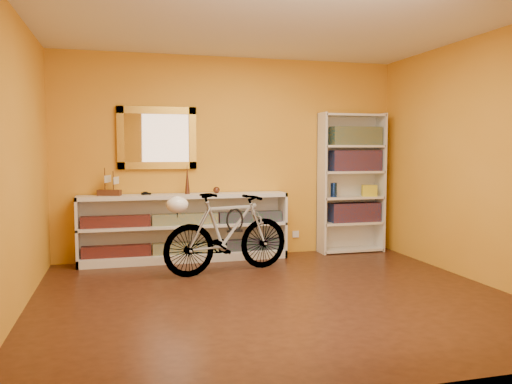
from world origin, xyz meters
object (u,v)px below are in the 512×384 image
object	(u,v)px
helmet	(177,205)
bookcase	(351,183)
console_unit	(185,228)
bicycle	(228,233)

from	to	relation	value
helmet	bookcase	bearing A→B (deg)	20.30
console_unit	bookcase	distance (m)	2.34
console_unit	bicycle	bearing A→B (deg)	-62.08
console_unit	bicycle	distance (m)	0.84
console_unit	helmet	world-z (taller)	helmet
console_unit	helmet	distance (m)	0.99
bicycle	helmet	size ratio (longest dim) A/B	6.55
bookcase	console_unit	bearing A→B (deg)	-179.37
console_unit	helmet	xyz separation A→B (m)	(-0.19, -0.89, 0.39)
helmet	console_unit	bearing A→B (deg)	78.03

